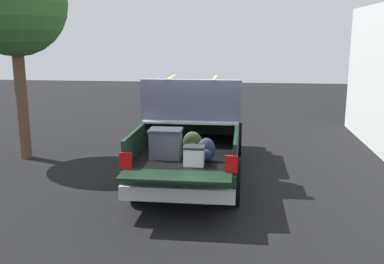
{
  "coord_description": "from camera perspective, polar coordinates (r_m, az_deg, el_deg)",
  "views": [
    {
      "loc": [
        -9.56,
        -1.05,
        3.07
      ],
      "look_at": [
        -0.6,
        0.0,
        1.1
      ],
      "focal_mm": 41.48,
      "sensor_mm": 36.0,
      "label": 1
    }
  ],
  "objects": [
    {
      "name": "ground_plane",
      "position": [
        10.09,
        0.4,
        -5.39
      ],
      "size": [
        40.0,
        40.0,
        0.0
      ],
      "primitive_type": "plane",
      "color": "black"
    },
    {
      "name": "pickup_truck",
      "position": [
        10.19,
        0.62,
        0.45
      ],
      "size": [
        6.05,
        2.06,
        2.23
      ],
      "color": "black",
      "rests_on": "ground_plane"
    },
    {
      "name": "tree_background",
      "position": [
        11.79,
        -21.95,
        14.97
      ],
      "size": [
        2.53,
        2.53,
        5.09
      ],
      "color": "brown",
      "rests_on": "ground_plane"
    }
  ]
}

